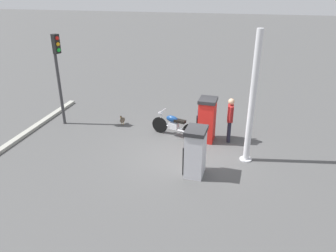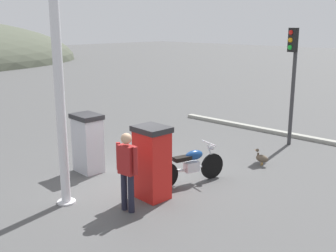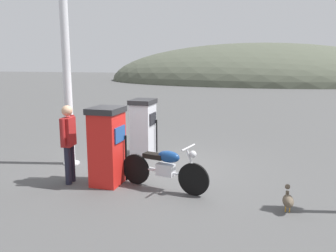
% 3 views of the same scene
% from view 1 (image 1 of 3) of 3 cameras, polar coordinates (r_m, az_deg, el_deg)
% --- Properties ---
extents(ground_plane, '(120.00, 120.00, 0.00)m').
position_cam_1_polar(ground_plane, '(11.11, 3.18, -4.92)').
color(ground_plane, '#4C4C4C').
extents(fuel_pump_near, '(0.69, 0.78, 1.65)m').
position_cam_1_polar(fuel_pump_near, '(11.76, 7.00, 1.15)').
color(fuel_pump_near, red).
rests_on(fuel_pump_near, ground).
extents(fuel_pump_far, '(0.66, 0.81, 1.54)m').
position_cam_1_polar(fuel_pump_far, '(9.59, 4.92, -4.61)').
color(fuel_pump_far, silver).
rests_on(fuel_pump_far, ground).
extents(motorcycle_near_pump, '(1.94, 0.76, 0.96)m').
position_cam_1_polar(motorcycle_near_pump, '(12.13, 1.07, 0.27)').
color(motorcycle_near_pump, black).
rests_on(motorcycle_near_pump, ground).
extents(attendant_person, '(0.24, 0.58, 1.68)m').
position_cam_1_polar(attendant_person, '(11.76, 11.07, 1.56)').
color(attendant_person, '#1E1E2D').
rests_on(attendant_person, ground).
extents(wandering_duck, '(0.20, 0.45, 0.45)m').
position_cam_1_polar(wandering_duck, '(13.38, -8.18, 1.11)').
color(wandering_duck, brown).
rests_on(wandering_duck, ground).
extents(roadside_traffic_light, '(0.40, 0.29, 3.68)m').
position_cam_1_polar(roadside_traffic_light, '(13.33, -19.16, 10.35)').
color(roadside_traffic_light, '#38383A').
rests_on(roadside_traffic_light, ground).
extents(canopy_support_pole, '(0.40, 0.40, 4.25)m').
position_cam_1_polar(canopy_support_pole, '(10.19, 14.84, 4.19)').
color(canopy_support_pole, silver).
rests_on(canopy_support_pole, ground).
extents(road_edge_kerb, '(0.50, 7.35, 0.12)m').
position_cam_1_polar(road_edge_kerb, '(13.66, -23.95, -1.05)').
color(road_edge_kerb, '#9E9E93').
rests_on(road_edge_kerb, ground).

